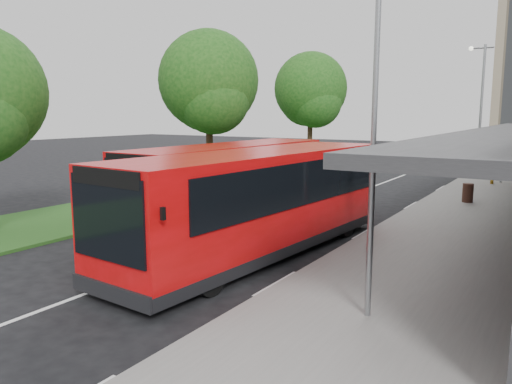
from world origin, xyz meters
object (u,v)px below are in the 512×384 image
at_px(lamp_post_near, 372,88).
at_px(bus_second, 231,181).
at_px(litter_bin, 468,193).
at_px(bollard, 492,174).
at_px(tree_mid, 209,87).
at_px(car_near, 477,149).
at_px(lamp_post_far, 480,102).
at_px(car_far, 453,146).
at_px(bus_main, 260,202).
at_px(tree_far, 311,94).

xyz_separation_m(lamp_post_near, bus_second, (-5.89, 1.45, -3.25)).
height_order(litter_bin, bollard, bollard).
distance_m(tree_mid, car_near, 31.74).
bearing_deg(lamp_post_far, litter_bin, -83.20).
bearing_deg(bollard, tree_mid, -144.03).
xyz_separation_m(litter_bin, bollard, (0.15, 6.86, 0.11)).
distance_m(bus_second, car_far, 40.56).
xyz_separation_m(bus_second, litter_bin, (7.17, 7.85, -0.90)).
bearing_deg(lamp_post_near, bollard, 84.95).
bearing_deg(bollard, bus_main, -102.09).
bearing_deg(car_near, litter_bin, -67.77).
height_order(tree_far, car_near, tree_far).
relative_size(bollard, car_near, 0.27).
height_order(tree_mid, bus_main, tree_mid).
relative_size(lamp_post_near, bus_main, 0.75).
bearing_deg(bus_second, car_far, 90.89).
height_order(tree_mid, litter_bin, tree_mid).
relative_size(tree_far, car_far, 2.54).
bearing_deg(bus_main, car_near, 94.34).
bearing_deg(litter_bin, lamp_post_near, -97.82).
bearing_deg(car_near, bus_main, -75.41).
bearing_deg(litter_bin, tree_mid, -169.73).
height_order(bus_second, bollard, bus_second).
height_order(car_near, car_far, car_near).
bearing_deg(tree_mid, tree_far, 90.00).
distance_m(bus_second, car_near, 35.94).
relative_size(lamp_post_far, bollard, 7.68).
bearing_deg(bus_main, lamp_post_near, 44.13).
relative_size(tree_mid, bus_second, 0.81).
height_order(lamp_post_far, bus_main, lamp_post_far).
xyz_separation_m(tree_mid, litter_bin, (12.40, 2.25, -4.77)).
height_order(lamp_post_far, litter_bin, lamp_post_far).
xyz_separation_m(lamp_post_near, bus_main, (-2.47, -2.06, -3.20)).
bearing_deg(lamp_post_near, car_far, 97.35).
relative_size(lamp_post_far, car_far, 2.43).
distance_m(tree_mid, litter_bin, 13.48).
relative_size(lamp_post_near, litter_bin, 9.70).
bearing_deg(car_near, tree_far, -100.91).
bearing_deg(lamp_post_far, car_near, 98.09).
height_order(tree_far, bus_second, tree_far).
bearing_deg(bus_second, tree_far, 108.12).
bearing_deg(bus_main, bollard, 82.29).
bearing_deg(bollard, litter_bin, -91.28).
bearing_deg(lamp_post_near, tree_mid, 147.64).
distance_m(bus_main, bus_second, 4.90).
bearing_deg(litter_bin, bus_second, -132.41).
relative_size(bollard, car_far, 0.32).
relative_size(tree_mid, litter_bin, 10.00).
bearing_deg(car_far, litter_bin, -93.55).
xyz_separation_m(tree_far, car_near, (8.68, 18.17, -4.73)).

